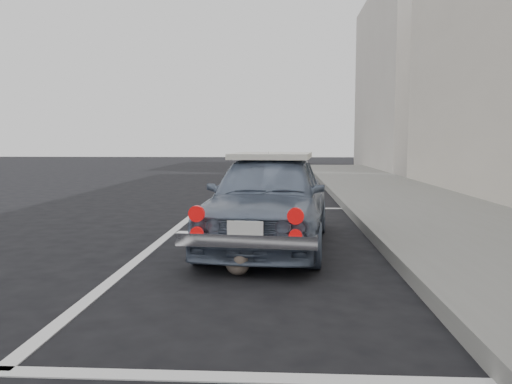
% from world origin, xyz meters
% --- Properties ---
extents(ground, '(80.00, 80.00, 0.00)m').
position_xyz_m(ground, '(0.00, 0.00, 0.00)').
color(ground, black).
rests_on(ground, ground).
extents(building_far, '(3.50, 10.00, 8.00)m').
position_xyz_m(building_far, '(6.35, 20.00, 4.00)').
color(building_far, '#BBB4AA').
rests_on(building_far, ground).
extents(pline_rear, '(3.00, 0.12, 0.01)m').
position_xyz_m(pline_rear, '(0.50, -0.50, 0.00)').
color(pline_rear, silver).
rests_on(pline_rear, ground).
extents(pline_front, '(3.00, 0.12, 0.01)m').
position_xyz_m(pline_front, '(0.50, 6.50, 0.00)').
color(pline_front, silver).
rests_on(pline_front, ground).
extents(pline_side, '(0.12, 7.00, 0.01)m').
position_xyz_m(pline_side, '(-0.90, 3.00, 0.00)').
color(pline_side, silver).
rests_on(pline_side, ground).
extents(retro_coupe, '(1.70, 3.54, 1.16)m').
position_xyz_m(retro_coupe, '(0.50, 3.04, 0.59)').
color(retro_coupe, slate).
rests_on(retro_coupe, ground).
extents(cat, '(0.33, 0.50, 0.27)m').
position_xyz_m(cat, '(0.24, 1.61, 0.13)').
color(cat, '#675C4E').
rests_on(cat, ground).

